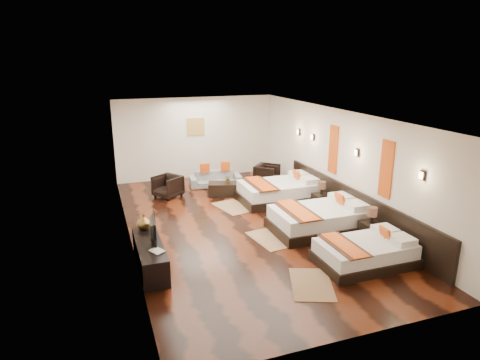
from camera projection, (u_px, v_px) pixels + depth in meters
name	position (u px, v px, depth m)	size (l,w,h in m)	color
floor	(242.00, 225.00, 10.62)	(5.50, 9.50, 0.01)	black
ceiling	(242.00, 114.00, 9.83)	(5.50, 9.50, 0.01)	white
back_wall	(196.00, 138.00, 14.52)	(5.50, 0.01, 2.80)	silver
left_wall	(126.00, 183.00, 9.34)	(0.01, 9.50, 2.80)	silver
right_wall	(339.00, 163.00, 11.10)	(0.01, 9.50, 2.80)	silver
headboard_panel	(353.00, 206.00, 10.63)	(0.08, 6.60, 0.90)	black
bed_near	(366.00, 252.00, 8.56)	(1.95, 1.23, 0.75)	black
bed_mid	(321.00, 219.00, 10.21)	(2.35, 1.48, 0.90)	black
bed_far	(280.00, 191.00, 12.31)	(2.34, 1.47, 0.89)	black
nightstand_a	(371.00, 230.00, 9.58)	(0.42, 0.42, 0.84)	black
nightstand_b	(321.00, 200.00, 11.60)	(0.42, 0.42, 0.82)	black
jute_mat_near	(312.00, 284.00, 7.83)	(0.75, 1.20, 0.01)	#8C6947
jute_mat_mid	(271.00, 239.00, 9.79)	(0.75, 1.20, 0.01)	#8C6947
jute_mat_far	(233.00, 207.00, 11.87)	(0.75, 1.20, 0.01)	#8C6947
tv_console	(150.00, 256.00, 8.36)	(0.50, 1.80, 0.55)	black
tv	(150.00, 229.00, 8.34)	(0.86, 0.11, 0.50)	black
book	(153.00, 253.00, 7.84)	(0.21, 0.28, 0.03)	black
figurine	(144.00, 222.00, 8.92)	(0.32, 0.32, 0.33)	brown
sofa	(215.00, 179.00, 13.79)	(1.68, 0.66, 0.49)	gray
armchair_left	(168.00, 186.00, 12.66)	(0.72, 0.74, 0.67)	black
armchair_right	(267.00, 174.00, 13.96)	(0.72, 0.74, 0.67)	black
coffee_table	(225.00, 189.00, 12.85)	(1.00, 0.50, 0.40)	black
table_plant	(228.00, 179.00, 12.81)	(0.22, 0.19, 0.24)	#2E6020
orange_panel_a	(386.00, 169.00, 9.29)	(0.04, 0.40, 1.30)	#D86014
orange_panel_b	(333.00, 149.00, 11.28)	(0.04, 0.40, 1.30)	#D86014
sconce_near	(422.00, 175.00, 8.24)	(0.07, 0.12, 0.18)	black
sconce_mid	(357.00, 152.00, 10.24)	(0.07, 0.12, 0.18)	black
sconce_far	(313.00, 137.00, 12.23)	(0.07, 0.12, 0.18)	black
sconce_lounge	(299.00, 132.00, 13.04)	(0.07, 0.12, 0.18)	black
gold_artwork	(196.00, 127.00, 14.39)	(0.60, 0.04, 0.60)	#AD873F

